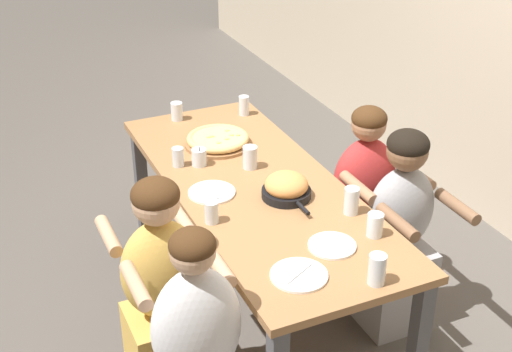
{
  "coord_description": "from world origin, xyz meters",
  "views": [
    {
      "loc": [
        2.85,
        -1.29,
        2.55
      ],
      "look_at": [
        0.0,
        0.0,
        0.85
      ],
      "focal_mm": 50.0,
      "sensor_mm": 36.0,
      "label": 1
    }
  ],
  "objects_px": {
    "empty_plate_a": "(299,275)",
    "drinking_glass_f": "(244,107)",
    "drinking_glass_d": "(351,202)",
    "empty_plate_b": "(332,246)",
    "skillet_bowl": "(286,187)",
    "cocktail_glass_blue": "(199,158)",
    "diner_near_midright": "(163,300)",
    "empty_plate_c": "(212,192)",
    "diner_far_midright": "(398,239)",
    "diner_far_center": "(362,210)",
    "drinking_glass_b": "(177,112)",
    "drinking_glass_g": "(250,159)",
    "drinking_glass_c": "(178,158)",
    "drinking_glass_h": "(212,213)",
    "drinking_glass_a": "(375,226)",
    "drinking_glass_e": "(377,271)",
    "pizza_board_main": "(218,140)"
  },
  "relations": [
    {
      "from": "drinking_glass_b",
      "to": "diner_near_midright",
      "type": "height_order",
      "value": "diner_near_midright"
    },
    {
      "from": "pizza_board_main",
      "to": "drinking_glass_e",
      "type": "xyz_separation_m",
      "value": [
        1.44,
        0.11,
        0.03
      ]
    },
    {
      "from": "empty_plate_b",
      "to": "diner_far_center",
      "type": "xyz_separation_m",
      "value": [
        -0.6,
        0.55,
        -0.29
      ]
    },
    {
      "from": "empty_plate_b",
      "to": "drinking_glass_b",
      "type": "relative_size",
      "value": 1.95
    },
    {
      "from": "skillet_bowl",
      "to": "drinking_glass_e",
      "type": "height_order",
      "value": "drinking_glass_e"
    },
    {
      "from": "drinking_glass_d",
      "to": "diner_far_center",
      "type": "relative_size",
      "value": 0.12
    },
    {
      "from": "diner_near_midright",
      "to": "empty_plate_c",
      "type": "bearing_deg",
      "value": 44.36
    },
    {
      "from": "cocktail_glass_blue",
      "to": "drinking_glass_e",
      "type": "xyz_separation_m",
      "value": [
        1.26,
        0.29,
        0.02
      ]
    },
    {
      "from": "drinking_glass_g",
      "to": "drinking_glass_h",
      "type": "distance_m",
      "value": 0.56
    },
    {
      "from": "drinking_glass_h",
      "to": "empty_plate_b",
      "type": "bearing_deg",
      "value": 44.92
    },
    {
      "from": "empty_plate_b",
      "to": "drinking_glass_e",
      "type": "xyz_separation_m",
      "value": [
        0.3,
        0.03,
        0.05
      ]
    },
    {
      "from": "empty_plate_a",
      "to": "drinking_glass_c",
      "type": "height_order",
      "value": "drinking_glass_c"
    },
    {
      "from": "empty_plate_c",
      "to": "drinking_glass_c",
      "type": "distance_m",
      "value": 0.35
    },
    {
      "from": "drinking_glass_b",
      "to": "diner_far_center",
      "type": "bearing_deg",
      "value": 36.91
    },
    {
      "from": "skillet_bowl",
      "to": "cocktail_glass_blue",
      "type": "relative_size",
      "value": 3.05
    },
    {
      "from": "drinking_glass_g",
      "to": "drinking_glass_c",
      "type": "bearing_deg",
      "value": -117.51
    },
    {
      "from": "pizza_board_main",
      "to": "cocktail_glass_blue",
      "type": "height_order",
      "value": "cocktail_glass_blue"
    },
    {
      "from": "cocktail_glass_blue",
      "to": "drinking_glass_d",
      "type": "relative_size",
      "value": 0.87
    },
    {
      "from": "drinking_glass_f",
      "to": "drinking_glass_h",
      "type": "height_order",
      "value": "drinking_glass_f"
    },
    {
      "from": "drinking_glass_d",
      "to": "empty_plate_c",
      "type": "bearing_deg",
      "value": -129.76
    },
    {
      "from": "empty_plate_b",
      "to": "drinking_glass_g",
      "type": "bearing_deg",
      "value": -178.23
    },
    {
      "from": "diner_near_midright",
      "to": "diner_far_center",
      "type": "relative_size",
      "value": 1.03
    },
    {
      "from": "empty_plate_c",
      "to": "empty_plate_a",
      "type": "bearing_deg",
      "value": 5.75
    },
    {
      "from": "cocktail_glass_blue",
      "to": "empty_plate_b",
      "type": "bearing_deg",
      "value": 15.02
    },
    {
      "from": "diner_far_center",
      "to": "drinking_glass_g",
      "type": "bearing_deg",
      "value": -20.88
    },
    {
      "from": "cocktail_glass_blue",
      "to": "drinking_glass_e",
      "type": "distance_m",
      "value": 1.29
    },
    {
      "from": "drinking_glass_a",
      "to": "drinking_glass_c",
      "type": "height_order",
      "value": "drinking_glass_a"
    },
    {
      "from": "empty_plate_c",
      "to": "drinking_glass_b",
      "type": "bearing_deg",
      "value": 171.69
    },
    {
      "from": "pizza_board_main",
      "to": "drinking_glass_h",
      "type": "distance_m",
      "value": 0.81
    },
    {
      "from": "drinking_glass_a",
      "to": "drinking_glass_f",
      "type": "distance_m",
      "value": 1.47
    },
    {
      "from": "diner_near_midright",
      "to": "drinking_glass_a",
      "type": "bearing_deg",
      "value": -16.3
    },
    {
      "from": "cocktail_glass_blue",
      "to": "drinking_glass_c",
      "type": "relative_size",
      "value": 1.11
    },
    {
      "from": "empty_plate_a",
      "to": "drinking_glass_f",
      "type": "distance_m",
      "value": 1.66
    },
    {
      "from": "drinking_glass_c",
      "to": "drinking_glass_g",
      "type": "distance_m",
      "value": 0.38
    },
    {
      "from": "cocktail_glass_blue",
      "to": "diner_far_midright",
      "type": "distance_m",
      "value": 1.11
    },
    {
      "from": "drinking_glass_h",
      "to": "diner_near_midright",
      "type": "relative_size",
      "value": 0.09
    },
    {
      "from": "cocktail_glass_blue",
      "to": "diner_far_midright",
      "type": "xyz_separation_m",
      "value": [
        0.7,
        0.81,
        -0.31
      ]
    },
    {
      "from": "empty_plate_b",
      "to": "drinking_glass_c",
      "type": "height_order",
      "value": "drinking_glass_c"
    },
    {
      "from": "drinking_glass_c",
      "to": "drinking_glass_g",
      "type": "relative_size",
      "value": 0.86
    },
    {
      "from": "cocktail_glass_blue",
      "to": "drinking_glass_a",
      "type": "relative_size",
      "value": 1.04
    },
    {
      "from": "drinking_glass_h",
      "to": "diner_near_midright",
      "type": "height_order",
      "value": "diner_near_midright"
    },
    {
      "from": "drinking_glass_d",
      "to": "empty_plate_b",
      "type": "bearing_deg",
      "value": -46.37
    },
    {
      "from": "empty_plate_c",
      "to": "pizza_board_main",
      "type": "bearing_deg",
      "value": 155.1
    },
    {
      "from": "skillet_bowl",
      "to": "diner_near_midright",
      "type": "bearing_deg",
      "value": -74.29
    },
    {
      "from": "empty_plate_a",
      "to": "drinking_glass_h",
      "type": "distance_m",
      "value": 0.56
    },
    {
      "from": "skillet_bowl",
      "to": "empty_plate_a",
      "type": "relative_size",
      "value": 1.46
    },
    {
      "from": "drinking_glass_a",
      "to": "drinking_glass_f",
      "type": "height_order",
      "value": "drinking_glass_f"
    },
    {
      "from": "empty_plate_b",
      "to": "drinking_glass_d",
      "type": "distance_m",
      "value": 0.31
    },
    {
      "from": "drinking_glass_b",
      "to": "drinking_glass_e",
      "type": "bearing_deg",
      "value": 6.31
    },
    {
      "from": "empty_plate_b",
      "to": "drinking_glass_b",
      "type": "bearing_deg",
      "value": -173.66
    }
  ]
}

